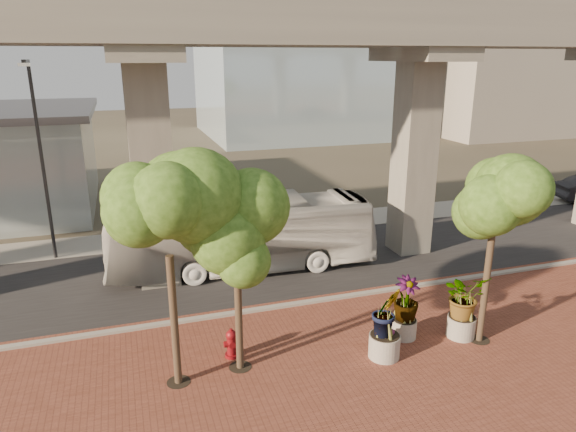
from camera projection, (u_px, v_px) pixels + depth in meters
name	position (u px, v px, depth m)	size (l,w,h in m)	color
ground	(308.00, 281.00, 21.94)	(160.00, 160.00, 0.00)	#3D392C
brick_plaza	(404.00, 392.00, 14.67)	(70.00, 13.00, 0.06)	brown
asphalt_road	(293.00, 264.00, 23.75)	(90.00, 8.00, 0.04)	black
curb_strip	(326.00, 300.00, 20.10)	(70.00, 0.25, 0.16)	gray
far_sidewalk	(262.00, 228.00, 28.74)	(90.00, 3.00, 0.06)	gray
transit_viaduct	(294.00, 104.00, 21.59)	(72.00, 5.60, 12.40)	gray
midrise_block	(500.00, 33.00, 62.30)	(18.00, 16.00, 24.00)	gray
transit_bus	(243.00, 235.00, 22.72)	(2.76, 11.75, 3.27)	silver
fire_hydrant	(232.00, 343.00, 16.22)	(0.49, 0.44, 0.98)	maroon
planter_front	(464.00, 299.00, 17.13)	(2.10, 2.10, 2.31)	gray
planter_right	(406.00, 302.00, 17.10)	(2.05, 2.05, 2.19)	gray
planter_left	(386.00, 315.00, 15.91)	(2.19, 2.19, 2.41)	gray
street_tree_far_west	(166.00, 213.00, 13.52)	(4.14, 4.14, 7.09)	#4E3E2C
street_tree_near_west	(236.00, 235.00, 14.51)	(3.60, 3.60, 5.96)	#4E3E2C
street_tree_near_east	(497.00, 195.00, 15.79)	(3.92, 3.92, 6.88)	#4E3E2C
streetlamp_west	(40.00, 149.00, 22.76)	(0.45, 1.31, 9.05)	#2C2D31
streetlamp_east	(406.00, 131.00, 28.70)	(0.44, 1.29, 8.91)	#313137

